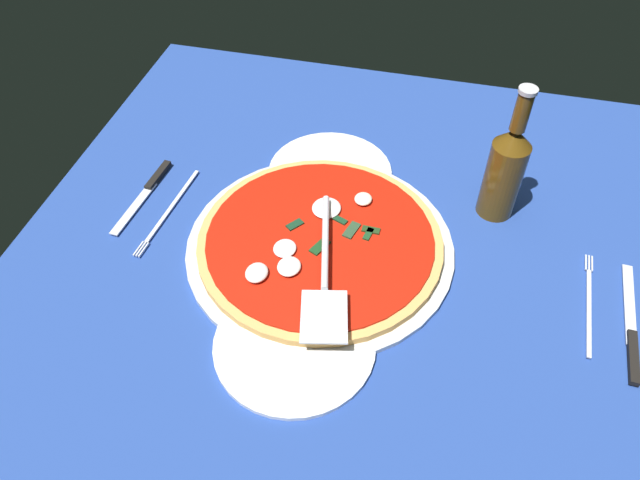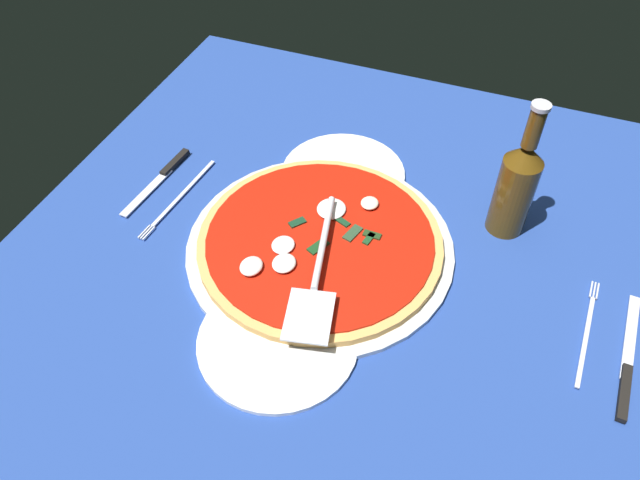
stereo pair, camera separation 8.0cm
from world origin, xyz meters
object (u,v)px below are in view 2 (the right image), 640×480
at_px(pizza_server, 317,274).
at_px(dinner_plate_right, 343,174).
at_px(place_setting_far, 170,188).
at_px(beer_bottle, 516,186).
at_px(place_setting_near, 607,350).
at_px(pizza, 320,241).
at_px(dinner_plate_left, 278,341).

bearing_deg(pizza_server, dinner_plate_right, 178.70).
height_order(place_setting_far, beer_bottle, beer_bottle).
bearing_deg(pizza_server, place_setting_far, -123.00).
height_order(pizza_server, place_setting_near, pizza_server).
xyz_separation_m(pizza, beer_bottle, (0.15, -0.25, 0.07)).
height_order(place_setting_near, place_setting_far, same).
bearing_deg(pizza_server, pizza, -173.83).
bearing_deg(beer_bottle, place_setting_near, -137.41).
relative_size(pizza, place_setting_far, 1.72).
relative_size(pizza, pizza_server, 1.39).
height_order(dinner_plate_right, place_setting_near, place_setting_near).
distance_m(dinner_plate_right, pizza_server, 0.26).
height_order(pizza_server, place_setting_far, pizza_server).
distance_m(place_setting_near, place_setting_far, 0.70).
distance_m(pizza, place_setting_near, 0.42).
relative_size(dinner_plate_right, pizza_server, 0.79).
bearing_deg(place_setting_near, pizza, 88.40).
bearing_deg(pizza, place_setting_near, -94.53).
xyz_separation_m(dinner_plate_right, pizza_server, (-0.25, -0.05, 0.04)).
bearing_deg(place_setting_far, beer_bottle, 106.54).
xyz_separation_m(dinner_plate_right, place_setting_far, (-0.14, 0.26, -0.00)).
xyz_separation_m(dinner_plate_right, pizza, (-0.17, -0.02, 0.01)).
relative_size(pizza, beer_bottle, 1.60).
xyz_separation_m(pizza, place_setting_near, (-0.03, -0.42, -0.02)).
bearing_deg(pizza_server, dinner_plate_left, -22.56).
bearing_deg(dinner_plate_right, place_setting_near, -114.95).
distance_m(dinner_plate_right, place_setting_near, 0.49).
relative_size(dinner_plate_left, place_setting_near, 1.01).
distance_m(pizza_server, beer_bottle, 0.32).
xyz_separation_m(dinner_plate_left, dinner_plate_right, (0.35, 0.03, 0.00)).
bearing_deg(dinner_plate_left, dinner_plate_right, 5.42).
xyz_separation_m(place_setting_near, beer_bottle, (0.18, 0.17, 0.09)).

